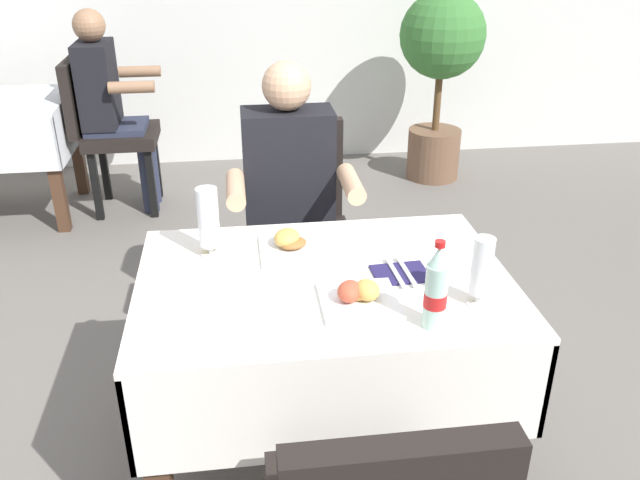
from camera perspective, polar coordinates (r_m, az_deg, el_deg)
main_dining_table at (r=2.13m, az=0.35°, el=-7.34°), size 1.15×0.82×0.75m
chair_far_diner_seat at (r=2.83m, az=-1.85°, el=1.32°), size 0.44×0.50×0.97m
seated_diner_far at (r=2.66m, az=-2.58°, el=3.35°), size 0.50×0.46×1.26m
plate_near_camera at (r=1.90m, az=3.36°, el=-4.82°), size 0.22×0.22×0.07m
plate_far_diner at (r=2.19m, az=-2.47°, el=-0.37°), size 0.23×0.23×0.07m
beer_glass_left at (r=1.91m, az=13.76°, el=-2.59°), size 0.07×0.07×0.21m
beer_glass_middle at (r=2.15m, az=-9.60°, el=1.52°), size 0.07×0.07×0.23m
cola_bottle_primary at (r=1.78m, az=9.98°, el=-4.27°), size 0.06×0.06×0.26m
napkin_cutlery_set at (r=2.06m, az=6.96°, el=-2.85°), size 0.18×0.19×0.01m
background_chair_right at (r=4.40m, az=-18.04°, el=9.30°), size 0.50×0.44×0.97m
background_patron at (r=4.35m, az=-17.68°, el=11.32°), size 0.46×0.50×1.26m
potted_plant_corner at (r=4.76m, az=10.37°, el=14.95°), size 0.58×0.58×1.31m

